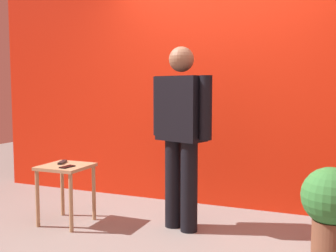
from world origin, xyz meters
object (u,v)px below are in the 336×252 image
Objects in this scene: tv_remote at (62,162)px; side_table at (66,176)px; standing_person at (181,128)px; cell_phone at (67,167)px; potted_plant at (331,204)px.

side_table is at bearing -56.64° from tv_remote.
side_table is (-1.06, -0.27, -0.47)m from standing_person.
standing_person reaches higher than tv_remote.
standing_person reaches higher than cell_phone.
potted_plant reaches higher than side_table.
potted_plant is (2.31, 0.13, -0.04)m from side_table.
tv_remote is at bearing 143.50° from side_table.
standing_person is at bearing -9.70° from tv_remote.
potted_plant is at bearing -6.54° from standing_person.
tv_remote is (-0.08, 0.06, 0.12)m from side_table.
side_table is 0.16m from cell_phone.
cell_phone is 0.22m from tv_remote.
side_table is at bearing -176.87° from potted_plant.
cell_phone is 0.21× the size of potted_plant.
potted_plant is at bearing 13.38° from cell_phone.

